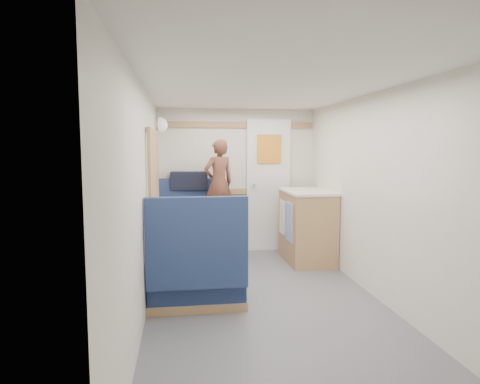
{
  "coord_description": "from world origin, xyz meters",
  "views": [
    {
      "loc": [
        -0.77,
        -3.71,
        1.47
      ],
      "look_at": [
        -0.14,
        0.9,
        0.98
      ],
      "focal_mm": 32.0,
      "sensor_mm": 36.0,
      "label": 1
    }
  ],
  "objects": [
    {
      "name": "bench_near",
      "position": [
        -0.65,
        0.14,
        0.3
      ],
      "size": [
        0.9,
        0.59,
        1.05
      ],
      "color": "#162448",
      "rests_on": "floor"
    },
    {
      "name": "tray",
      "position": [
        -0.62,
        0.87,
        0.73
      ],
      "size": [
        0.41,
        0.46,
        0.02
      ],
      "primitive_type": "cube",
      "rotation": [
        0.0,
        0.0,
        -0.39
      ],
      "color": "silver",
      "rests_on": "dinette_table"
    },
    {
      "name": "pepper_grinder",
      "position": [
        -0.72,
        0.95,
        0.77
      ],
      "size": [
        0.04,
        0.04,
        0.11
      ],
      "primitive_type": "cylinder",
      "color": "black",
      "rests_on": "dinette_table"
    },
    {
      "name": "cheese_block",
      "position": [
        -0.5,
        0.71,
        0.76
      ],
      "size": [
        0.12,
        0.09,
        0.04
      ],
      "primitive_type": "cube",
      "rotation": [
        0.0,
        0.0,
        0.31
      ],
      "color": "#D9C87D",
      "rests_on": "tray"
    },
    {
      "name": "tumbler_mid",
      "position": [
        -0.67,
        1.13,
        0.78
      ],
      "size": [
        0.07,
        0.07,
        0.11
      ],
      "primitive_type": "cylinder",
      "color": "silver",
      "rests_on": "dinette_table"
    },
    {
      "name": "salt_grinder",
      "position": [
        -0.63,
        0.91,
        0.77
      ],
      "size": [
        0.04,
        0.04,
        0.1
      ],
      "primitive_type": "cylinder",
      "color": "white",
      "rests_on": "dinette_table"
    },
    {
      "name": "ceiling",
      "position": [
        0.0,
        0.0,
        2.0
      ],
      "size": [
        4.5,
        4.5,
        0.0
      ],
      "primitive_type": "plane",
      "rotation": [
        3.14,
        0.0,
        0.0
      ],
      "color": "silver",
      "rests_on": "wall_back"
    },
    {
      "name": "beer_glass",
      "position": [
        -0.47,
        0.98,
        0.77
      ],
      "size": [
        0.07,
        0.07,
        0.1
      ],
      "primitive_type": "cylinder",
      "color": "brown",
      "rests_on": "dinette_table"
    },
    {
      "name": "wall_left",
      "position": [
        -1.1,
        0.0,
        1.0
      ],
      "size": [
        0.02,
        4.5,
        2.0
      ],
      "primitive_type": "cube",
      "color": "silver",
      "rests_on": "floor"
    },
    {
      "name": "bread_loaf",
      "position": [
        -0.52,
        1.15,
        0.77
      ],
      "size": [
        0.22,
        0.28,
        0.1
      ],
      "primitive_type": "cube",
      "rotation": [
        0.0,
        0.0,
        -0.39
      ],
      "color": "brown",
      "rests_on": "dinette_table"
    },
    {
      "name": "person",
      "position": [
        -0.3,
        1.78,
        1.01
      ],
      "size": [
        0.48,
        0.4,
        1.12
      ],
      "primitive_type": "imported",
      "rotation": [
        0.0,
        0.0,
        3.53
      ],
      "color": "brown",
      "rests_on": "bench_far"
    },
    {
      "name": "duffel_bag",
      "position": [
        -0.67,
        2.12,
        1.02
      ],
      "size": [
        0.51,
        0.27,
        0.24
      ],
      "primitive_type": "cube",
      "rotation": [
        0.0,
        0.0,
        -0.06
      ],
      "color": "black",
      "rests_on": "ledge"
    },
    {
      "name": "galley_counter",
      "position": [
        0.82,
        1.55,
        0.47
      ],
      "size": [
        0.57,
        0.92,
        0.92
      ],
      "color": "#A16E48",
      "rests_on": "floor"
    },
    {
      "name": "oak_trim_high",
      "position": [
        0.0,
        2.23,
        1.78
      ],
      "size": [
        2.15,
        0.02,
        0.08
      ],
      "primitive_type": "cube",
      "color": "#A16E48",
      "rests_on": "wall_back"
    },
    {
      "name": "oak_trim_low",
      "position": [
        0.0,
        2.23,
        0.85
      ],
      "size": [
        2.15,
        0.02,
        0.08
      ],
      "primitive_type": "cube",
      "color": "#A16E48",
      "rests_on": "wall_back"
    },
    {
      "name": "wall_back",
      "position": [
        0.0,
        2.25,
        1.0
      ],
      "size": [
        2.2,
        0.02,
        2.0
      ],
      "primitive_type": "cube",
      "color": "silver",
      "rests_on": "floor"
    },
    {
      "name": "rear_door",
      "position": [
        0.45,
        2.22,
        0.97
      ],
      "size": [
        0.62,
        0.12,
        1.86
      ],
      "color": "white",
      "rests_on": "wall_back"
    },
    {
      "name": "dinette_table",
      "position": [
        -0.65,
        1.0,
        0.57
      ],
      "size": [
        0.62,
        0.92,
        0.72
      ],
      "color": "white",
      "rests_on": "floor"
    },
    {
      "name": "wine_glass",
      "position": [
        -0.72,
        1.01,
        0.84
      ],
      "size": [
        0.08,
        0.08,
        0.17
      ],
      "color": "white",
      "rests_on": "dinette_table"
    },
    {
      "name": "bench_far",
      "position": [
        -0.65,
        1.86,
        0.3
      ],
      "size": [
        0.9,
        0.59,
        1.05
      ],
      "color": "#162448",
      "rests_on": "floor"
    },
    {
      "name": "orange_fruit",
      "position": [
        -0.43,
        0.95,
        0.77
      ],
      "size": [
        0.07,
        0.07,
        0.07
      ],
      "primitive_type": "sphere",
      "color": "orange",
      "rests_on": "tray"
    },
    {
      "name": "dome_light",
      "position": [
        -1.04,
        1.85,
        1.75
      ],
      "size": [
        0.2,
        0.2,
        0.2
      ],
      "primitive_type": "sphere",
      "color": "white",
      "rests_on": "wall_left"
    },
    {
      "name": "ledge",
      "position": [
        -0.65,
        2.12,
        0.88
      ],
      "size": [
        0.9,
        0.14,
        0.04
      ],
      "primitive_type": "cube",
      "color": "#A16E48",
      "rests_on": "bench_far"
    },
    {
      "name": "tumbler_left",
      "position": [
        -0.83,
        0.62,
        0.78
      ],
      "size": [
        0.07,
        0.07,
        0.12
      ],
      "primitive_type": "cylinder",
      "color": "white",
      "rests_on": "dinette_table"
    },
    {
      "name": "wall_right",
      "position": [
        1.1,
        0.0,
        1.0
      ],
      "size": [
        0.02,
        4.5,
        2.0
      ],
      "primitive_type": "cube",
      "color": "silver",
      "rests_on": "floor"
    },
    {
      "name": "side_window",
      "position": [
        -1.08,
        1.0,
        1.25
      ],
      "size": [
        0.04,
        1.3,
        0.72
      ],
      "primitive_type": "cube",
      "color": "#A5B498",
      "rests_on": "wall_left"
    },
    {
      "name": "floor",
      "position": [
        0.0,
        0.0,
        0.0
      ],
      "size": [
        4.5,
        4.5,
        0.0
      ],
      "primitive_type": "plane",
      "color": "#515156",
      "rests_on": "ground"
    }
  ]
}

